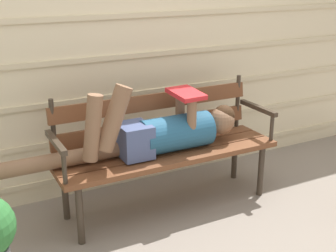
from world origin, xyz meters
TOP-DOWN VIEW (x-y plane):
  - ground_plane at (0.00, 0.00)m, footprint 12.00×12.00m
  - house_siding at (0.00, 0.66)m, footprint 5.35×0.08m
  - park_bench at (0.00, 0.21)m, footprint 1.56×0.44m
  - reclining_person at (-0.07, 0.14)m, footprint 1.63×0.26m

SIDE VIEW (x-z plane):
  - ground_plane at x=0.00m, z-range 0.00..0.00m
  - park_bench at x=0.00m, z-range 0.05..0.88m
  - reclining_person at x=-0.07m, z-range 0.31..0.83m
  - house_siding at x=0.00m, z-range 0.00..2.28m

